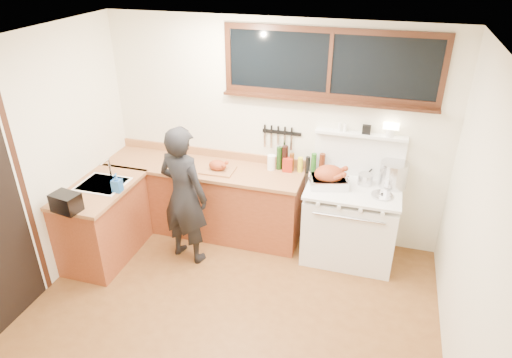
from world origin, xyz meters
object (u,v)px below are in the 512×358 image
(vintage_stove, at_px, (350,221))
(cutting_board, at_px, (218,167))
(man, at_px, (184,196))
(roast_turkey, at_px, (329,177))

(vintage_stove, relative_size, cutting_board, 4.06)
(man, distance_m, cutting_board, 0.57)
(vintage_stove, distance_m, man, 1.90)
(cutting_board, xyz_separation_m, roast_turkey, (1.29, 0.01, 0.05))
(man, height_order, cutting_board, man)
(cutting_board, bearing_deg, roast_turkey, 0.57)
(vintage_stove, relative_size, roast_turkey, 3.33)
(roast_turkey, bearing_deg, cutting_board, -179.43)
(roast_turkey, bearing_deg, vintage_stove, 5.22)
(vintage_stove, bearing_deg, roast_turkey, -174.78)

